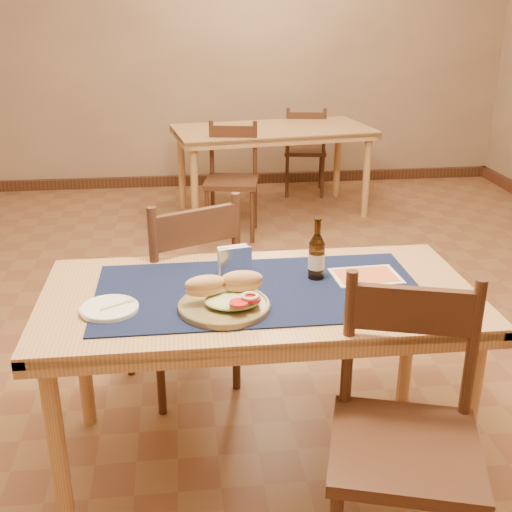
{
  "coord_description": "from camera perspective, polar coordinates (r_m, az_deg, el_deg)",
  "views": [
    {
      "loc": [
        -0.27,
        -2.94,
        1.74
      ],
      "look_at": [
        0.0,
        -0.7,
        0.85
      ],
      "focal_mm": 45.0,
      "sensor_mm": 36.0,
      "label": 1
    }
  ],
  "objects": [
    {
      "name": "chair_main_near",
      "position": [
        2.1,
        13.12,
        -15.14
      ],
      "size": [
        0.56,
        0.56,
        0.97
      ],
      "color": "#442518",
      "rests_on": "ground"
    },
    {
      "name": "beer_bottle",
      "position": [
        2.45,
        5.41,
        -0.01
      ],
      "size": [
        0.06,
        0.06,
        0.24
      ],
      "color": "#44290C",
      "rests_on": "placemat"
    },
    {
      "name": "chair_back_far",
      "position": [
        6.21,
        4.38,
        9.44
      ],
      "size": [
        0.45,
        0.45,
        0.85
      ],
      "color": "#442518",
      "rests_on": "ground"
    },
    {
      "name": "sandwich_plate",
      "position": [
        2.22,
        -2.67,
        -3.89
      ],
      "size": [
        0.32,
        0.32,
        0.12
      ],
      "color": "brown",
      "rests_on": "placemat"
    },
    {
      "name": "baseboard",
      "position": [
        3.4,
        -1.41,
        -8.23
      ],
      "size": [
        6.0,
        7.0,
        0.1
      ],
      "color": "#442518",
      "rests_on": "ground"
    },
    {
      "name": "chair_main_far",
      "position": [
        2.97,
        -6.52,
        -3.02
      ],
      "size": [
        0.6,
        0.6,
        0.98
      ],
      "color": "#442518",
      "rests_on": "ground"
    },
    {
      "name": "fork",
      "position": [
        2.28,
        -11.94,
        -4.18
      ],
      "size": [
        0.12,
        0.09,
        0.0
      ],
      "color": "#89BC67",
      "rests_on": "side_plate"
    },
    {
      "name": "placemat",
      "position": [
        2.37,
        0.29,
        -3.06
      ],
      "size": [
        1.2,
        0.6,
        0.01
      ],
      "primitive_type": "cube",
      "color": "#101C3D",
      "rests_on": "main_table"
    },
    {
      "name": "menu_card",
      "position": [
        2.52,
        9.75,
        -1.74
      ],
      "size": [
        0.27,
        0.2,
        0.01
      ],
      "color": "#F9EBBC",
      "rests_on": "placemat"
    },
    {
      "name": "back_table",
      "position": [
        5.58,
        1.47,
        10.49
      ],
      "size": [
        1.75,
        1.05,
        0.75
      ],
      "color": "tan",
      "rests_on": "ground"
    },
    {
      "name": "room",
      "position": [
        2.97,
        -1.66,
        14.96
      ],
      "size": [
        6.04,
        7.04,
        2.84
      ],
      "color": "brown",
      "rests_on": "ground"
    },
    {
      "name": "napkin_holder",
      "position": [
        2.47,
        -1.91,
        -0.55
      ],
      "size": [
        0.14,
        0.08,
        0.12
      ],
      "color": "silver",
      "rests_on": "placemat"
    },
    {
      "name": "main_table",
      "position": [
        2.41,
        0.28,
        -4.9
      ],
      "size": [
        1.6,
        0.8,
        0.75
      ],
      "color": "tan",
      "rests_on": "ground"
    },
    {
      "name": "chair_back_near",
      "position": [
        5.09,
        -2.16,
        6.95
      ],
      "size": [
        0.47,
        0.47,
        0.88
      ],
      "color": "#442518",
      "rests_on": "ground"
    },
    {
      "name": "side_plate",
      "position": [
        2.27,
        -12.91,
        -4.52
      ],
      "size": [
        0.2,
        0.2,
        0.02
      ],
      "color": "white",
      "rests_on": "placemat"
    }
  ]
}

